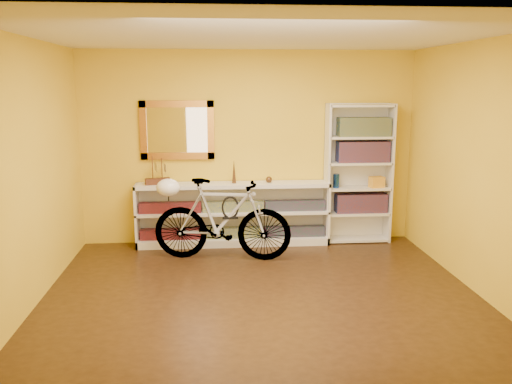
{
  "coord_description": "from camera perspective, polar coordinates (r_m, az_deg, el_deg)",
  "views": [
    {
      "loc": [
        -0.48,
        -5.22,
        2.15
      ],
      "look_at": [
        0.0,
        0.7,
        0.95
      ],
      "focal_mm": 37.5,
      "sensor_mm": 36.0,
      "label": 1
    }
  ],
  "objects": [
    {
      "name": "wall_socket",
      "position": [
        7.57,
        6.02,
        -3.17
      ],
      "size": [
        0.09,
        0.02,
        0.09
      ],
      "primitive_type": "cube",
      "color": "silver",
      "rests_on": "back_wall"
    },
    {
      "name": "toy_car",
      "position": [
        7.15,
        -6.13,
        0.9
      ],
      "size": [
        0.0,
        0.0,
        0.0
      ],
      "primitive_type": "imported",
      "rotation": [
        0.0,
        0.0,
        1.51
      ],
      "color": "black",
      "rests_on": "console_unit"
    },
    {
      "name": "bicycle",
      "position": [
        6.61,
        -3.63,
        -2.94
      ],
      "size": [
        0.74,
        1.79,
        1.03
      ],
      "primitive_type": "imported",
      "rotation": [
        0.0,
        0.0,
        1.4
      ],
      "color": "silver",
      "rests_on": "floor"
    },
    {
      "name": "yellow_bag",
      "position": [
        7.48,
        12.75,
        1.04
      ],
      "size": [
        0.21,
        0.17,
        0.15
      ],
      "primitive_type": "cube",
      "rotation": [
        0.0,
        0.0,
        0.23
      ],
      "color": "gold",
      "rests_on": "bookcase"
    },
    {
      "name": "bronze_ornament",
      "position": [
        7.13,
        -2.36,
        2.21
      ],
      "size": [
        0.05,
        0.05,
        0.32
      ],
      "primitive_type": "cone",
      "color": "#4F321B",
      "rests_on": "console_unit"
    },
    {
      "name": "book_row_b",
      "position": [
        7.39,
        11.31,
        4.25
      ],
      "size": [
        0.7,
        0.22,
        0.28
      ],
      "primitive_type": "cube",
      "color": "maroon",
      "rests_on": "bookcase"
    },
    {
      "name": "bookcase",
      "position": [
        7.42,
        10.85,
        1.92
      ],
      "size": [
        0.9,
        0.3,
        1.9
      ],
      "primitive_type": null,
      "color": "silver",
      "rests_on": "floor"
    },
    {
      "name": "u_lock",
      "position": [
        6.56,
        -2.76,
        -1.66
      ],
      "size": [
        0.21,
        0.02,
        0.21
      ],
      "primitive_type": "torus",
      "rotation": [
        1.57,
        0.0,
        0.0
      ],
      "color": "black",
      "rests_on": "bicycle"
    },
    {
      "name": "travel_mug",
      "position": [
        7.34,
        8.55,
        1.18
      ],
      "size": [
        0.08,
        0.08,
        0.19
      ],
      "primitive_type": "cylinder",
      "color": "#153A95",
      "rests_on": "bookcase"
    },
    {
      "name": "red_tin",
      "position": [
        7.33,
        9.45,
        6.69
      ],
      "size": [
        0.19,
        0.19,
        0.2
      ],
      "primitive_type": "cube",
      "rotation": [
        0.0,
        0.0,
        -0.25
      ],
      "color": "maroon",
      "rests_on": "bookcase"
    },
    {
      "name": "gilt_mirror",
      "position": [
        7.22,
        -8.41,
        6.54
      ],
      "size": [
        0.98,
        0.06,
        0.78
      ],
      "primitive_type": "cube",
      "color": "#945A1B",
      "rests_on": "back_wall"
    },
    {
      "name": "model_ship",
      "position": [
        7.16,
        -10.49,
        2.33
      ],
      "size": [
        0.34,
        0.19,
        0.39
      ],
      "primitive_type": null,
      "rotation": [
        0.0,
        0.0,
        0.23
      ],
      "color": "#412012",
      "rests_on": "console_unit"
    },
    {
      "name": "cd_row_upper",
      "position": [
        7.2,
        -2.45,
        -1.55
      ],
      "size": [
        2.5,
        0.13,
        0.14
      ],
      "primitive_type": "cube",
      "color": "navy",
      "rests_on": "console_unit"
    },
    {
      "name": "helmet",
      "position": [
        6.66,
        -9.35,
        0.47
      ],
      "size": [
        0.29,
        0.28,
        0.22
      ],
      "primitive_type": "ellipsoid",
      "color": "white",
      "rests_on": "bicycle"
    },
    {
      "name": "book_row_c",
      "position": [
        7.36,
        11.42,
        6.84
      ],
      "size": [
        0.7,
        0.22,
        0.25
      ],
      "primitive_type": "cube",
      "color": "navy",
      "rests_on": "bookcase"
    },
    {
      "name": "ceiling",
      "position": [
        5.26,
        0.64,
        16.39
      ],
      "size": [
        4.5,
        4.0,
        0.01
      ],
      "primitive_type": "cube",
      "color": "silver",
      "rests_on": "ground"
    },
    {
      "name": "floor",
      "position": [
        5.66,
        0.58,
        -10.93
      ],
      "size": [
        4.5,
        4.0,
        0.01
      ],
      "primitive_type": "cube",
      "color": "black",
      "rests_on": "ground"
    },
    {
      "name": "book_row_a",
      "position": [
        7.51,
        11.1,
        -1.13
      ],
      "size": [
        0.7,
        0.22,
        0.26
      ],
      "primitive_type": "cube",
      "color": "maroon",
      "rests_on": "bookcase"
    },
    {
      "name": "back_wall",
      "position": [
        7.29,
        -0.83,
        4.73
      ],
      "size": [
        4.5,
        0.01,
        2.6
      ],
      "primitive_type": "cube",
      "color": "gold",
      "rests_on": "ground"
    },
    {
      "name": "right_wall",
      "position": [
        5.95,
        22.8,
        2.32
      ],
      "size": [
        0.01,
        4.0,
        2.6
      ],
      "primitive_type": "cube",
      "color": "gold",
      "rests_on": "ground"
    },
    {
      "name": "left_wall",
      "position": [
        5.58,
        -23.15,
        1.74
      ],
      "size": [
        0.01,
        4.0,
        2.6
      ],
      "primitive_type": "cube",
      "color": "gold",
      "rests_on": "ground"
    },
    {
      "name": "decorative_orb",
      "position": [
        7.18,
        1.39,
        1.34
      ],
      "size": [
        0.08,
        0.08,
        0.08
      ],
      "primitive_type": "sphere",
      "color": "#4F321B",
      "rests_on": "console_unit"
    },
    {
      "name": "cd_row_lower",
      "position": [
        7.29,
        -2.42,
        -4.34
      ],
      "size": [
        2.5,
        0.13,
        0.14
      ],
      "primitive_type": "cube",
      "color": "black",
      "rests_on": "console_unit"
    },
    {
      "name": "console_unit",
      "position": [
        7.24,
        -2.45,
        -2.36
      ],
      "size": [
        2.6,
        0.35,
        0.85
      ],
      "primitive_type": null,
      "color": "silver",
      "rests_on": "floor"
    }
  ]
}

